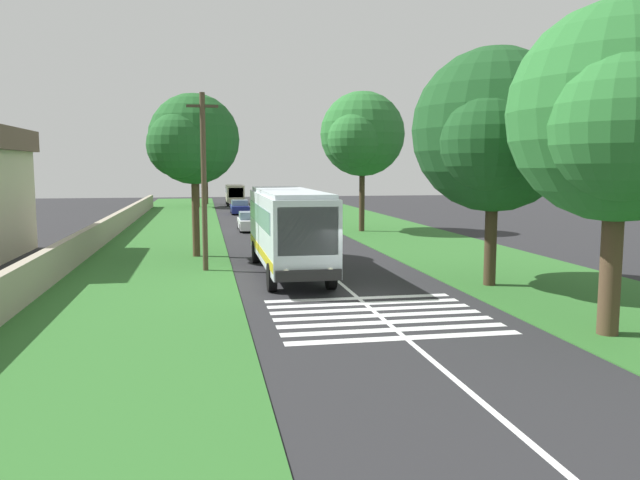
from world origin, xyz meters
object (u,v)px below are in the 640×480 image
at_px(roadside_tree_right_1, 360,137).
at_px(roadside_tree_right_2, 490,134).
at_px(coach_bus, 288,226).
at_px(roadside_tree_left_0, 204,144).
at_px(trailing_car_2, 240,207).
at_px(roadside_tree_left_2, 191,142).
at_px(utility_pole, 204,180).
at_px(roadside_tree_right_0, 612,119).
at_px(trailing_car_0, 250,222).
at_px(trailing_car_3, 267,203).
at_px(roadside_tree_left_1, 195,158).
at_px(trailing_car_1, 286,214).
at_px(trailing_minibus_0, 235,193).

bearing_deg(roadside_tree_right_1, roadside_tree_right_2, 179.33).
bearing_deg(coach_bus, roadside_tree_left_0, 3.62).
bearing_deg(trailing_car_2, roadside_tree_left_2, 172.29).
bearing_deg(utility_pole, roadside_tree_right_0, -140.28).
bearing_deg(trailing_car_0, utility_pole, 169.46).
bearing_deg(roadside_tree_left_2, roadside_tree_right_0, -147.20).
bearing_deg(trailing_car_3, roadside_tree_right_2, -175.23).
bearing_deg(roadside_tree_left_0, coach_bus, -176.38).
relative_size(trailing_car_0, roadside_tree_left_1, 0.48).
distance_m(trailing_car_3, roadside_tree_left_1, 10.93).
relative_size(trailing_car_1, utility_pole, 0.54).
height_order(roadside_tree_left_0, roadside_tree_left_2, roadside_tree_left_0).
xyz_separation_m(roadside_tree_right_0, utility_pole, (13.17, 10.94, -1.84)).
height_order(trailing_car_0, roadside_tree_left_2, roadside_tree_left_2).
relative_size(trailing_minibus_0, utility_pole, 0.75).
bearing_deg(coach_bus, roadside_tree_left_1, 5.28).
distance_m(roadside_tree_left_2, roadside_tree_right_1, 16.47).
distance_m(trailing_minibus_0, roadside_tree_right_2, 56.98).
xyz_separation_m(trailing_car_3, roadside_tree_right_0, (-55.29, -3.92, 5.34)).
bearing_deg(coach_bus, trailing_car_1, -7.19).
xyz_separation_m(trailing_car_1, roadside_tree_right_0, (-38.80, -3.92, 5.34)).
relative_size(trailing_car_1, trailing_car_3, 1.00).
height_order(roadside_tree_left_1, roadside_tree_left_2, roadside_tree_left_1).
height_order(coach_bus, roadside_tree_left_1, roadside_tree_left_1).
distance_m(trailing_car_2, trailing_car_3, 7.55).
bearing_deg(roadside_tree_right_0, trailing_car_3, 4.05).
xyz_separation_m(trailing_car_1, trailing_car_3, (16.49, -0.01, 0.00)).
bearing_deg(utility_pole, roadside_tree_left_2, 7.27).
height_order(trailing_car_2, trailing_car_3, same).
distance_m(roadside_tree_left_2, utility_pole, 5.13).
bearing_deg(trailing_car_2, trailing_minibus_0, -0.97).
distance_m(trailing_car_2, trailing_minibus_0, 15.36).
xyz_separation_m(roadside_tree_left_2, utility_pole, (-4.75, -0.61, -1.86)).
xyz_separation_m(coach_bus, roadside_tree_right_0, (-11.82, -7.33, 3.86)).
height_order(roadside_tree_left_2, roadside_tree_right_2, roadside_tree_right_2).
bearing_deg(trailing_car_3, roadside_tree_left_2, 168.46).
height_order(trailing_car_1, roadside_tree_right_1, roadside_tree_right_1).
relative_size(trailing_car_0, trailing_car_1, 1.00).
bearing_deg(coach_bus, roadside_tree_left_2, 34.66).
height_order(trailing_car_0, roadside_tree_left_0, roadside_tree_left_0).
relative_size(roadside_tree_left_1, utility_pole, 1.12).
bearing_deg(utility_pole, trailing_car_1, -15.31).
bearing_deg(roadside_tree_right_2, roadside_tree_right_0, 179.48).
height_order(trailing_car_0, roadside_tree_right_1, roadside_tree_right_1).
height_order(trailing_car_2, roadside_tree_right_1, roadside_tree_right_1).
bearing_deg(trailing_car_1, coach_bus, 172.81).
xyz_separation_m(roadside_tree_right_1, roadside_tree_right_2, (-21.73, 0.25, -0.96)).
distance_m(trailing_minibus_0, roadside_tree_right_1, 35.83).
height_order(roadside_tree_right_0, roadside_tree_right_2, roadside_tree_right_2).
xyz_separation_m(roadside_tree_right_2, utility_pole, (5.60, 11.01, -1.82)).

